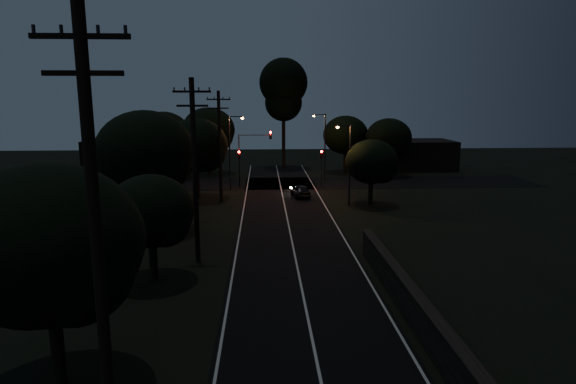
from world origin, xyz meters
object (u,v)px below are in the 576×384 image
signal_mast (254,148)px  streetlight_c (348,159)px  utility_pole_near (97,249)px  utility_pole_mid (195,169)px  signal_right (321,161)px  streetlight_a (231,148)px  signal_left (239,162)px  car (300,191)px  streetlight_b (323,142)px  tall_pine (283,89)px  utility_pole_far (220,145)px

signal_mast → streetlight_c: size_ratio=0.83×
utility_pole_near → utility_pole_mid: utility_pole_near is taller
streetlight_c → signal_mast: bearing=131.2°
signal_right → streetlight_a: streetlight_a is taller
utility_pole_near → streetlight_c: utility_pole_near is taller
signal_left → streetlight_a: bearing=-109.6°
utility_pole_near → signal_left: 42.15m
utility_pole_mid → car: 21.24m
utility_pole_near → signal_mast: bearing=85.8°
car → utility_pole_mid: bearing=59.4°
utility_pole_mid → streetlight_b: bearing=68.7°
utility_pole_mid → tall_pine: (7.00, 40.00, 5.29)m
signal_left → streetlight_a: (-0.71, -1.99, 1.80)m
utility_pole_near → signal_left: (1.40, 41.99, -3.41)m
utility_pole_mid → streetlight_b: (11.31, 29.00, -1.10)m
tall_pine → streetlight_a: 19.23m
signal_right → signal_mast: 7.66m
tall_pine → streetlight_c: bearing=-79.1°
signal_right → streetlight_b: 4.45m
tall_pine → streetlight_a: (-6.31, -17.00, -6.40)m
signal_mast → tall_pine: bearing=75.4°
utility_pole_far → signal_right: 13.53m
signal_right → streetlight_b: size_ratio=0.51×
signal_right → utility_pole_far: bearing=-143.0°
car → utility_pole_far: bearing=6.5°
streetlight_b → tall_pine: bearing=111.4°
streetlight_b → streetlight_c: 14.01m
utility_pole_far → signal_right: (10.60, 7.99, -2.65)m
streetlight_a → utility_pole_far: bearing=-96.6°
streetlight_c → car: 6.84m
signal_left → signal_mast: 2.26m
streetlight_c → signal_right: bearing=97.0°
utility_pole_near → signal_right: utility_pole_near is taller
car → streetlight_b: bearing=-117.9°
signal_left → car: (6.39, -5.91, -2.21)m
streetlight_c → streetlight_b: bearing=92.1°
streetlight_b → utility_pole_near: bearing=-103.8°
signal_left → signal_right: size_ratio=1.00×
utility_pole_mid → signal_mast: bearing=83.0°
streetlight_b → car: 11.26m
signal_right → streetlight_c: 10.18m
tall_pine → signal_right: tall_pine is taller
utility_pole_far → streetlight_a: bearing=83.4°
signal_mast → streetlight_c: streetlight_c is taller
signal_mast → streetlight_b: bearing=26.0°
tall_pine → signal_right: 17.48m
utility_pole_near → signal_right: (10.60, 41.99, -3.41)m
tall_pine → signal_left: 18.00m
streetlight_c → streetlight_a: bearing=144.3°
tall_pine → car: size_ratio=4.15×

